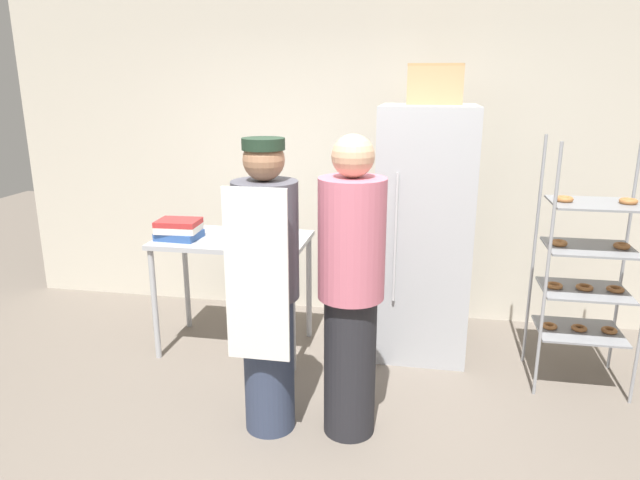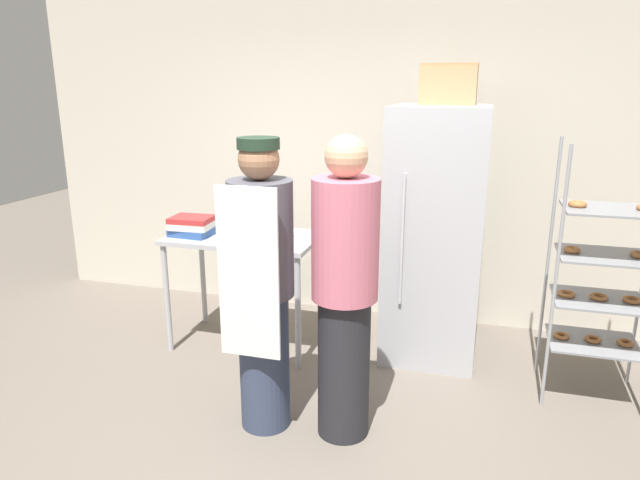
% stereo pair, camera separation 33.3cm
% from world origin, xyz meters
% --- Properties ---
extents(ground_plane, '(14.00, 14.00, 0.00)m').
position_xyz_m(ground_plane, '(0.00, 0.00, 0.00)').
color(ground_plane, '#6B6056').
extents(back_wall, '(6.40, 0.12, 3.01)m').
position_xyz_m(back_wall, '(0.00, 2.30, 1.51)').
color(back_wall, beige).
rests_on(back_wall, ground_plane).
extents(refrigerator, '(0.69, 0.77, 1.88)m').
position_xyz_m(refrigerator, '(0.56, 1.58, 0.94)').
color(refrigerator, '#ADAFB5').
rests_on(refrigerator, ground_plane).
extents(baking_rack, '(0.62, 0.50, 1.69)m').
position_xyz_m(baking_rack, '(1.65, 1.23, 0.83)').
color(baking_rack, '#93969B').
rests_on(baking_rack, ground_plane).
extents(prep_counter, '(1.14, 0.66, 0.90)m').
position_xyz_m(prep_counter, '(-0.86, 1.32, 0.79)').
color(prep_counter, '#ADAFB5').
rests_on(prep_counter, ground_plane).
extents(donut_box, '(0.29, 0.21, 0.25)m').
position_xyz_m(donut_box, '(-0.61, 1.20, 0.95)').
color(donut_box, white).
rests_on(donut_box, prep_counter).
extents(blender_pitcher, '(0.12, 0.12, 0.25)m').
position_xyz_m(blender_pitcher, '(-0.69, 1.45, 1.01)').
color(blender_pitcher, '#99999E').
rests_on(blender_pitcher, prep_counter).
extents(binder_stack, '(0.32, 0.26, 0.15)m').
position_xyz_m(binder_stack, '(-1.24, 1.22, 0.97)').
color(binder_stack, '#2D5193').
rests_on(binder_stack, prep_counter).
extents(cardboard_storage_box, '(0.40, 0.27, 0.28)m').
position_xyz_m(cardboard_storage_box, '(0.59, 1.67, 2.02)').
color(cardboard_storage_box, tan).
rests_on(cardboard_storage_box, refrigerator).
extents(person_baker, '(0.37, 0.39, 1.75)m').
position_xyz_m(person_baker, '(-0.30, 0.31, 0.91)').
color(person_baker, '#333D56').
rests_on(person_baker, ground_plane).
extents(person_customer, '(0.38, 0.38, 1.78)m').
position_xyz_m(person_customer, '(0.17, 0.36, 0.91)').
color(person_customer, '#232328').
rests_on(person_customer, ground_plane).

